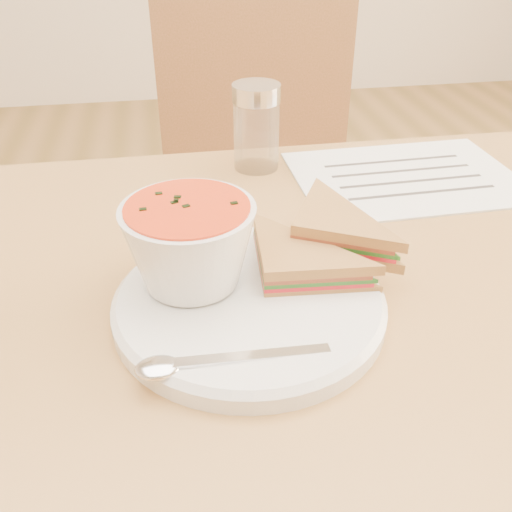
{
  "coord_description": "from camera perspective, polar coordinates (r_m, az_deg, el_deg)",
  "views": [
    {
      "loc": [
        -0.13,
        -0.48,
        1.1
      ],
      "look_at": [
        -0.05,
        -0.03,
        0.8
      ],
      "focal_mm": 40.0,
      "sensor_mm": 36.0,
      "label": 1
    }
  ],
  "objects": [
    {
      "name": "plate",
      "position": [
        0.55,
        -0.68,
        -4.9
      ],
      "size": [
        0.32,
        0.32,
        0.02
      ],
      "primitive_type": null,
      "rotation": [
        0.0,
        0.0,
        -0.3
      ],
      "color": "silver",
      "rests_on": "dining_table"
    },
    {
      "name": "condiment_shaker",
      "position": [
        0.82,
        0.03,
        12.76
      ],
      "size": [
        0.08,
        0.08,
        0.12
      ],
      "primitive_type": null,
      "rotation": [
        0.0,
        0.0,
        -0.21
      ],
      "color": "silver",
      "rests_on": "dining_table"
    },
    {
      "name": "paper_menu",
      "position": [
        0.84,
        14.79,
        7.65
      ],
      "size": [
        0.31,
        0.23,
        0.0
      ],
      "primitive_type": null,
      "rotation": [
        0.0,
        0.0,
        0.03
      ],
      "color": "white",
      "rests_on": "dining_table"
    },
    {
      "name": "sandwich_half_a",
      "position": [
        0.53,
        0.83,
        -3.22
      ],
      "size": [
        0.12,
        0.12,
        0.03
      ],
      "primitive_type": null,
      "rotation": [
        0.0,
        0.0,
        -0.08
      ],
      "color": "#C08843",
      "rests_on": "plate"
    },
    {
      "name": "dining_table",
      "position": [
        0.87,
        3.25,
        -22.55
      ],
      "size": [
        1.0,
        0.7,
        0.75
      ],
      "primitive_type": null,
      "color": "olive",
      "rests_on": "floor"
    },
    {
      "name": "sandwich_half_b",
      "position": [
        0.57,
        3.43,
        1.53
      ],
      "size": [
        0.15,
        0.15,
        0.04
      ],
      "primitive_type": null,
      "rotation": [
        0.0,
        0.0,
        -0.48
      ],
      "color": "#C08843",
      "rests_on": "plate"
    },
    {
      "name": "soup_bowl",
      "position": [
        0.54,
        -6.6,
        0.73
      ],
      "size": [
        0.14,
        0.14,
        0.09
      ],
      "primitive_type": null,
      "rotation": [
        0.0,
        0.0,
        -0.1
      ],
      "color": "silver",
      "rests_on": "plate"
    },
    {
      "name": "chair_far",
      "position": [
        1.24,
        1.59,
        4.33
      ],
      "size": [
        0.45,
        0.45,
        0.99
      ],
      "primitive_type": null,
      "rotation": [
        0.0,
        0.0,
        3.15
      ],
      "color": "brown",
      "rests_on": "floor"
    },
    {
      "name": "spoon",
      "position": [
        0.47,
        -3.03,
        -10.32
      ],
      "size": [
        0.19,
        0.04,
        0.01
      ],
      "primitive_type": null,
      "rotation": [
        0.0,
        0.0,
        -0.0
      ],
      "color": "silver",
      "rests_on": "plate"
    }
  ]
}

